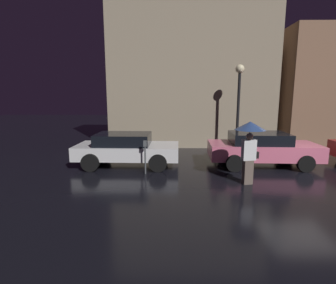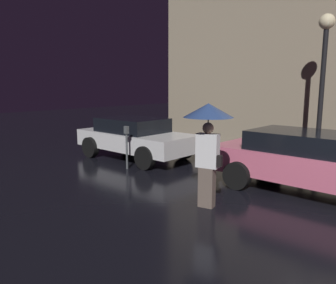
{
  "view_description": "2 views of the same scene",
  "coord_description": "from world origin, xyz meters",
  "px_view_note": "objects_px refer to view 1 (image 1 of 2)",
  "views": [
    {
      "loc": [
        -4.83,
        -9.44,
        2.93
      ],
      "look_at": [
        -4.99,
        0.04,
        1.23
      ],
      "focal_mm": 28.0,
      "sensor_mm": 36.0,
      "label": 1
    },
    {
      "loc": [
        1.21,
        -6.34,
        2.42
      ],
      "look_at": [
        -4.3,
        0.14,
        0.97
      ],
      "focal_mm": 35.0,
      "sensor_mm": 36.0,
      "label": 2
    }
  ],
  "objects_px": {
    "parked_car_pink": "(262,148)",
    "street_lamp_near": "(239,92)",
    "parking_meter": "(145,154)",
    "parked_car_white": "(127,148)",
    "pedestrian_with_umbrella": "(250,136)"
  },
  "relations": [
    {
      "from": "parked_car_pink",
      "to": "street_lamp_near",
      "type": "relative_size",
      "value": 1.02
    },
    {
      "from": "parked_car_pink",
      "to": "street_lamp_near",
      "type": "xyz_separation_m",
      "value": [
        -0.48,
        2.32,
        2.34
      ]
    },
    {
      "from": "parked_car_pink",
      "to": "parking_meter",
      "type": "bearing_deg",
      "value": -162.74
    },
    {
      "from": "parked_car_white",
      "to": "parked_car_pink",
      "type": "xyz_separation_m",
      "value": [
        5.66,
        0.09,
        0.01
      ]
    },
    {
      "from": "pedestrian_with_umbrella",
      "to": "street_lamp_near",
      "type": "relative_size",
      "value": 0.48
    },
    {
      "from": "parked_car_pink",
      "to": "pedestrian_with_umbrella",
      "type": "relative_size",
      "value": 2.14
    },
    {
      "from": "parking_meter",
      "to": "street_lamp_near",
      "type": "xyz_separation_m",
      "value": [
        4.27,
        3.61,
        2.3
      ]
    },
    {
      "from": "parking_meter",
      "to": "street_lamp_near",
      "type": "bearing_deg",
      "value": 40.21
    },
    {
      "from": "parking_meter",
      "to": "pedestrian_with_umbrella",
      "type": "bearing_deg",
      "value": -16.66
    },
    {
      "from": "parked_car_white",
      "to": "parking_meter",
      "type": "height_order",
      "value": "parked_car_white"
    },
    {
      "from": "parked_car_white",
      "to": "street_lamp_near",
      "type": "bearing_deg",
      "value": 26.21
    },
    {
      "from": "parking_meter",
      "to": "parked_car_pink",
      "type": "bearing_deg",
      "value": 15.24
    },
    {
      "from": "pedestrian_with_umbrella",
      "to": "street_lamp_near",
      "type": "height_order",
      "value": "street_lamp_near"
    },
    {
      "from": "parked_car_white",
      "to": "pedestrian_with_umbrella",
      "type": "xyz_separation_m",
      "value": [
        4.43,
        -2.26,
        0.88
      ]
    },
    {
      "from": "parked_car_white",
      "to": "parking_meter",
      "type": "xyz_separation_m",
      "value": [
        0.9,
        -1.21,
        0.05
      ]
    }
  ]
}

